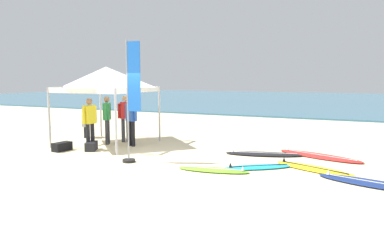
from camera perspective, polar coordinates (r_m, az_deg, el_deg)
name	(u,v)px	position (r m, az deg, el deg)	size (l,w,h in m)	color
ground_plane	(166,160)	(10.60, -4.10, -6.26)	(80.00, 80.00, 0.00)	beige
sea	(303,100)	(39.68, 17.04, 3.07)	(80.00, 36.00, 0.10)	#386B84
canopy_tent	(106,77)	(13.09, -13.37, 6.58)	(2.83, 2.83, 2.75)	#B7B7BC
surfboard_red	(319,156)	(11.56, 19.39, -5.35)	(2.67, 1.57, 0.19)	red
surfboard_yellow	(313,168)	(9.95, 18.57, -7.24)	(2.23, 1.39, 0.19)	yellow
surfboard_black	(264,154)	(11.40, 11.20, -5.26)	(2.42, 1.19, 0.19)	black
surfboard_navy	(372,183)	(9.10, 26.53, -8.91)	(2.48, 1.27, 0.19)	navy
surfboard_cyan	(258,167)	(9.76, 10.39, -7.26)	(1.84, 1.50, 0.19)	#23B2CC
surfboard_lime	(214,170)	(9.33, 3.42, -7.83)	(1.90, 0.74, 0.19)	#7AD12D
person_blue	(131,118)	(12.67, -9.56, 0.34)	(0.53, 0.32, 1.71)	black
person_green	(107,117)	(13.21, -13.24, 0.51)	(0.36, 0.50, 1.71)	#2D2D33
person_yellow	(90,120)	(12.25, -15.80, -0.04)	(0.30, 0.54, 1.71)	black
person_red	(125,115)	(13.53, -10.46, 0.72)	(0.42, 0.41, 1.71)	#383842
person_grey	(85,121)	(14.90, -16.43, -0.18)	(0.38, 0.48, 1.20)	black
banner_flag	(131,107)	(10.14, -9.55, 2.08)	(0.60, 0.36, 3.40)	#99999E
gear_bag_near_tent	(91,146)	(12.35, -15.57, -3.97)	(0.60, 0.32, 0.28)	#232328
gear_bag_by_pole	(62,147)	(12.54, -19.79, -3.96)	(0.60, 0.32, 0.28)	black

